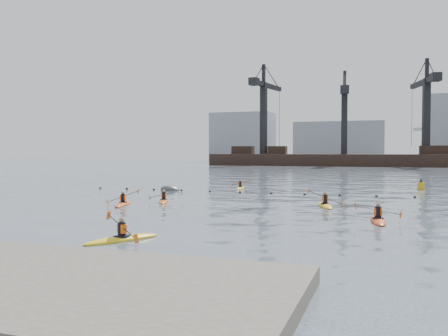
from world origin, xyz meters
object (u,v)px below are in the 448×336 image
(kayaker_4, at_px, (378,220))
(kayaker_1, at_px, (122,238))
(nav_buoy, at_px, (421,186))
(kayaker_5, at_px, (240,188))
(mooring_buoy, at_px, (171,191))
(kayaker_0, at_px, (123,203))
(kayaker_2, at_px, (164,201))
(kayaker_3, at_px, (325,205))

(kayaker_4, bearing_deg, kayaker_1, 35.63)
(nav_buoy, bearing_deg, kayaker_5, -165.87)
(mooring_buoy, bearing_deg, kayaker_4, -37.27)
(kayaker_4, height_order, mooring_buoy, kayaker_4)
(kayaker_0, distance_m, kayaker_4, 17.46)
(kayaker_5, bearing_deg, kayaker_0, -108.83)
(kayaker_2, distance_m, kayaker_3, 11.86)
(kayaker_2, height_order, kayaker_5, kayaker_5)
(kayaker_1, xyz_separation_m, mooring_buoy, (-9.15, 24.03, -0.11))
(kayaker_1, distance_m, nav_buoy, 35.85)
(kayaker_0, bearing_deg, kayaker_1, -75.49)
(kayaker_5, height_order, mooring_buoy, kayaker_5)
(kayaker_4, bearing_deg, mooring_buoy, -44.00)
(kayaker_3, height_order, nav_buoy, kayaker_3)
(kayaker_3, xyz_separation_m, kayaker_5, (-10.14, 13.17, -0.01))
(kayaker_4, height_order, nav_buoy, nav_buoy)
(kayaker_0, distance_m, kayaker_1, 13.79)
(kayaker_0, relative_size, mooring_buoy, 1.78)
(kayaker_1, relative_size, kayaker_3, 0.94)
(kayaker_5, bearing_deg, nav_buoy, 7.20)
(kayaker_2, xyz_separation_m, kayaker_3, (11.82, 0.99, 0.01))
(kayaker_1, height_order, mooring_buoy, kayaker_1)
(kayaker_4, distance_m, mooring_buoy, 24.32)
(kayaker_1, bearing_deg, kayaker_0, 149.55)
(kayaker_5, bearing_deg, kayaker_3, -59.32)
(kayaker_1, xyz_separation_m, kayaker_2, (-5.20, 14.54, -0.01))
(kayaker_0, relative_size, nav_buoy, 2.82)
(kayaker_1, height_order, kayaker_3, kayaker_3)
(nav_buoy, bearing_deg, kayaker_0, -134.56)
(kayaker_2, relative_size, nav_buoy, 2.66)
(kayaker_0, relative_size, kayaker_3, 0.96)
(kayaker_3, distance_m, nav_buoy, 18.96)
(kayaker_3, xyz_separation_m, mooring_buoy, (-15.77, 8.49, -0.11))
(kayaker_1, bearing_deg, nav_buoy, 95.99)
(kayaker_5, height_order, nav_buoy, nav_buoy)
(kayaker_0, distance_m, kayaker_5, 17.23)
(kayaker_3, distance_m, mooring_buoy, 17.92)
(kayaker_5, xyz_separation_m, mooring_buoy, (-5.63, -4.67, -0.10))
(kayaker_3, relative_size, nav_buoy, 2.93)
(kayaker_3, height_order, mooring_buoy, kayaker_3)
(kayaker_1, distance_m, kayaker_4, 13.81)
(kayaker_4, bearing_deg, nav_buoy, -105.41)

